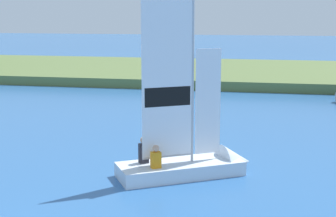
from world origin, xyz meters
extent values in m
cube|color=#5B703D|center=(0.00, 31.09, 0.31)|extent=(80.00, 15.25, 0.62)
cube|color=silver|center=(2.49, 6.87, 0.22)|extent=(3.92, 3.09, 0.43)
cone|color=silver|center=(4.10, 7.84, 0.22)|extent=(1.43, 1.53, 1.22)
cylinder|color=#B7B7BC|center=(2.81, 7.06, 3.08)|extent=(0.08, 0.08, 5.29)
cube|color=white|center=(2.14, 6.66, 3.03)|extent=(1.36, 0.83, 4.71)
cube|color=black|center=(2.14, 6.66, 2.45)|extent=(1.23, 0.75, 0.56)
cube|color=white|center=(3.25, 7.32, 2.22)|extent=(0.71, 0.44, 3.18)
cylinder|color=#B7B7BC|center=(2.14, 6.66, 0.65)|extent=(1.37, 0.85, 0.06)
cube|color=orange|center=(1.89, 6.17, 0.67)|extent=(0.34, 0.32, 0.47)
sphere|color=tan|center=(1.89, 6.17, 1.02)|extent=(0.20, 0.20, 0.20)
cube|color=#26262D|center=(1.43, 6.58, 0.73)|extent=(0.34, 0.32, 0.59)
sphere|color=tan|center=(1.43, 6.58, 1.13)|extent=(0.20, 0.20, 0.20)
camera|label=1|loc=(4.97, -7.54, 4.89)|focal=54.07mm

